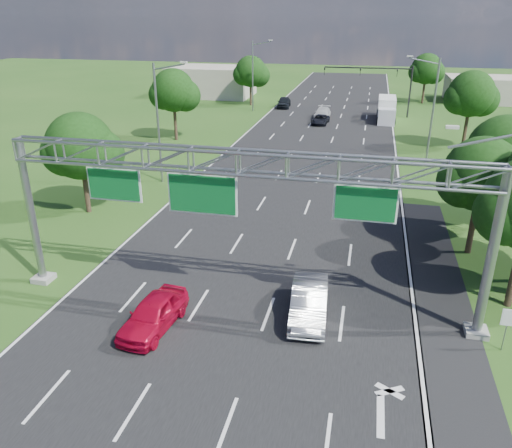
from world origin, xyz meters
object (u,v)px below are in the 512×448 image
(regulatory_sign, at_px, (508,321))
(red_coupe, at_px, (153,314))
(silver_sedan, at_px, (309,302))
(sign_gantry, at_px, (240,175))
(traffic_signal, at_px, (385,79))
(box_truck, at_px, (387,110))

(regulatory_sign, relative_size, red_coupe, 0.46)
(red_coupe, bearing_deg, silver_sedan, 26.45)
(sign_gantry, distance_m, red_coupe, 7.60)
(sign_gantry, bearing_deg, red_coupe, -141.38)
(sign_gantry, height_order, traffic_signal, sign_gantry)
(sign_gantry, xyz_separation_m, traffic_signal, (7.15, 53.00, -1.72))
(traffic_signal, distance_m, silver_sedan, 53.53)
(silver_sedan, bearing_deg, box_truck, 80.82)
(regulatory_sign, relative_size, traffic_signal, 0.17)
(regulatory_sign, bearing_deg, traffic_signal, 95.20)
(sign_gantry, relative_size, red_coupe, 5.20)
(red_coupe, relative_size, box_truck, 0.57)
(red_coupe, xyz_separation_m, silver_sedan, (6.95, 2.59, 0.03))
(regulatory_sign, bearing_deg, box_truck, 94.90)
(sign_gantry, bearing_deg, box_truck, 81.33)
(sign_gantry, height_order, red_coupe, sign_gantry)
(regulatory_sign, distance_m, traffic_signal, 54.37)
(traffic_signal, height_order, silver_sedan, traffic_signal)
(regulatory_sign, height_order, traffic_signal, traffic_signal)
(sign_gantry, relative_size, box_truck, 2.96)
(traffic_signal, xyz_separation_m, silver_sedan, (-3.72, -53.22, -4.37))
(red_coupe, height_order, box_truck, box_truck)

